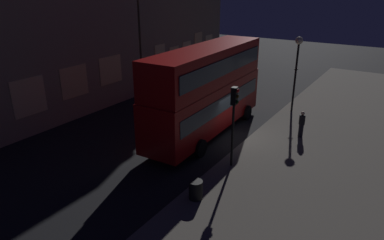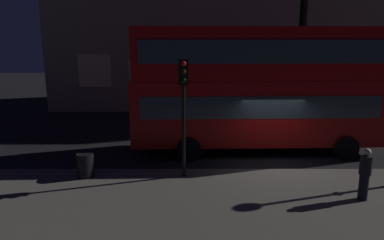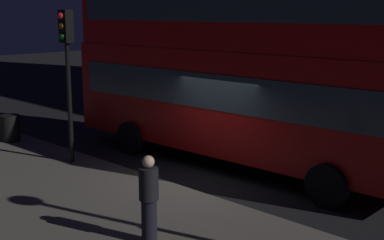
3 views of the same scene
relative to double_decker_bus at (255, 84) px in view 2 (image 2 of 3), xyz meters
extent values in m
plane|color=black|center=(0.48, -1.89, -2.97)|extent=(80.00, 80.00, 0.00)
cube|color=#5B564F|center=(0.48, -6.91, -2.91)|extent=(44.00, 8.69, 0.12)
cube|color=#F9E09E|center=(-9.20, 8.70, -0.18)|extent=(2.14, 0.06, 2.13)
cube|color=#F9E09E|center=(-5.85, 8.70, -0.52)|extent=(2.14, 0.06, 2.23)
cube|color=#F2D18C|center=(-2.50, 8.70, -0.36)|extent=(2.14, 0.06, 2.07)
cube|color=#F2D18C|center=(0.85, 8.70, -0.23)|extent=(2.14, 0.06, 2.01)
cube|color=#F9E09E|center=(7.22, 9.00, -0.24)|extent=(1.38, 0.06, 1.97)
cube|color=#F9E09E|center=(9.37, 9.00, -0.75)|extent=(1.38, 0.06, 2.05)
cube|color=#9E0C0C|center=(0.00, 0.00, -1.12)|extent=(10.52, 2.73, 2.71)
cube|color=#9E0C0C|center=(0.00, 0.00, 1.29)|extent=(10.31, 2.67, 2.11)
cube|color=#2D3842|center=(0.00, 0.00, -0.78)|extent=(9.69, 2.76, 0.90)
cube|color=#2D3842|center=(0.00, 0.00, 1.39)|extent=(9.69, 2.76, 0.90)
cube|color=#F2D84C|center=(5.17, 0.15, 1.87)|extent=(0.12, 1.45, 0.44)
sphere|color=white|center=(5.22, 0.94, -2.13)|extent=(0.24, 0.24, 0.24)
sphere|color=white|center=(5.26, -0.63, -2.13)|extent=(0.24, 0.24, 0.24)
cylinder|color=black|center=(3.51, 1.36, -2.48)|extent=(0.98, 0.27, 0.98)
cylinder|color=black|center=(3.59, -1.15, -2.48)|extent=(0.98, 0.27, 0.98)
cylinder|color=black|center=(-2.91, 1.17, -2.48)|extent=(0.98, 0.27, 0.98)
cylinder|color=black|center=(-2.84, -1.34, -2.48)|extent=(0.98, 0.27, 0.98)
cylinder|color=black|center=(-3.01, -3.25, -1.23)|extent=(0.12, 0.12, 3.23)
cube|color=black|center=(-3.01, -3.25, 0.81)|extent=(0.34, 0.28, 0.85)
sphere|color=red|center=(-3.00, -3.40, 1.08)|extent=(0.17, 0.17, 0.17)
sphere|color=black|center=(-3.00, -3.40, 0.81)|extent=(0.17, 0.17, 0.17)
sphere|color=black|center=(-3.00, -3.40, 0.54)|extent=(0.17, 0.17, 0.17)
cylinder|color=black|center=(2.39, -5.14, -2.45)|extent=(0.28, 0.28, 0.80)
cylinder|color=black|center=(2.39, -5.14, -1.76)|extent=(0.35, 0.35, 0.58)
sphere|color=beige|center=(2.39, -5.14, -1.36)|extent=(0.22, 0.22, 0.22)
cylinder|color=black|center=(-6.45, -3.29, -2.43)|extent=(0.60, 0.60, 0.83)
camera|label=1|loc=(-17.18, -9.97, 5.70)|focal=32.61mm
camera|label=2|loc=(-2.72, -15.02, 1.84)|focal=33.25mm
camera|label=3|loc=(9.11, -10.89, 1.20)|focal=49.49mm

